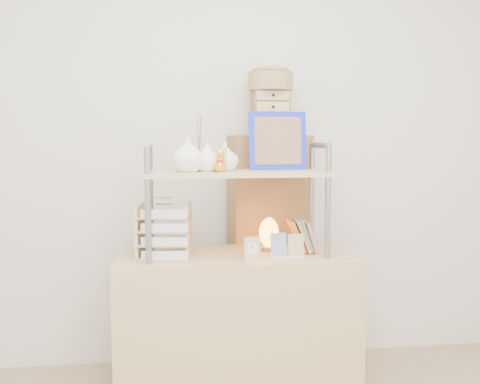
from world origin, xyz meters
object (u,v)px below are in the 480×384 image
at_px(desk, 236,326).
at_px(letter_tray, 165,233).
at_px(salt_lamp, 269,233).
at_px(cabinet, 269,252).

xyz_separation_m(desk, letter_tray, (-0.36, -0.01, 0.49)).
height_order(letter_tray, salt_lamp, letter_tray).
bearing_deg(salt_lamp, letter_tray, -170.89).
xyz_separation_m(cabinet, salt_lamp, (-0.06, -0.30, 0.16)).
distance_m(cabinet, salt_lamp, 0.34).
xyz_separation_m(letter_tray, salt_lamp, (0.54, 0.09, -0.03)).
distance_m(letter_tray, salt_lamp, 0.55).
xyz_separation_m(desk, salt_lamp, (0.18, 0.07, 0.46)).
height_order(cabinet, salt_lamp, cabinet).
bearing_deg(letter_tray, cabinet, 32.65).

